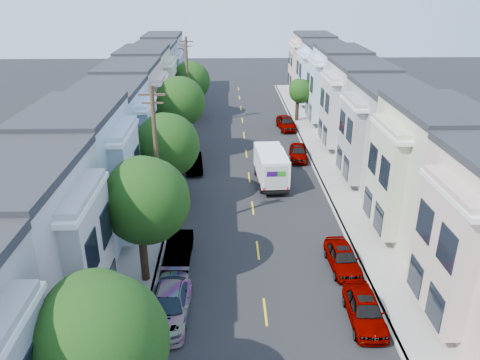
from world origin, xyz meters
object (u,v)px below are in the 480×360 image
at_px(tree_b, 144,201).
at_px(parked_right_a, 365,310).
at_px(lead_sedan, 269,151).
at_px(parked_right_c, 298,152).
at_px(parked_right_b, 343,258).
at_px(tree_c, 166,146).
at_px(parked_left_c, 179,250).
at_px(parked_right_d, 286,123).
at_px(tree_e, 190,81).
at_px(tree_far_r, 300,92).
at_px(tree_d, 179,102).
at_px(parked_left_b, 169,305).
at_px(parked_left_d, 194,163).
at_px(utility_pole_far, 188,82).
at_px(fedex_truck, 271,165).
at_px(utility_pole_near, 157,165).
at_px(tree_a, 97,343).

height_order(tree_b, parked_right_a, tree_b).
distance_m(lead_sedan, parked_right_c, 2.80).
bearing_deg(parked_right_b, tree_c, 140.18).
xyz_separation_m(parked_left_c, parked_right_c, (9.80, 17.21, 0.02)).
distance_m(parked_right_b, parked_right_d, 28.19).
relative_size(tree_e, lead_sedan, 1.77).
bearing_deg(tree_c, tree_far_r, 59.87).
xyz_separation_m(parked_right_b, parked_right_d, (0.00, 28.19, 0.07)).
relative_size(tree_c, tree_d, 0.92).
distance_m(tree_b, parked_right_b, 12.06).
xyz_separation_m(parked_left_b, parked_left_d, (0.00, 20.08, -0.04)).
height_order(utility_pole_far, parked_right_b, utility_pole_far).
xyz_separation_m(fedex_truck, parked_left_b, (-6.66, -16.99, -0.86)).
relative_size(lead_sedan, parked_right_b, 0.92).
bearing_deg(utility_pole_far, parked_right_c, -46.21).
bearing_deg(parked_left_b, tree_far_r, 73.74).
bearing_deg(utility_pole_near, parked_right_d, 65.10).
bearing_deg(tree_b, tree_far_r, 67.90).
distance_m(utility_pole_near, parked_right_a, 14.95).
relative_size(tree_e, utility_pole_near, 0.69).
height_order(lead_sedan, parked_left_b, parked_left_b).
distance_m(tree_d, lead_sedan, 9.75).
relative_size(tree_c, parked_left_d, 1.72).
xyz_separation_m(tree_d, parked_left_c, (1.40, -18.17, -4.74)).
height_order(tree_far_r, parked_right_b, tree_far_r).
relative_size(parked_left_b, parked_right_a, 1.11).
relative_size(tree_c, utility_pole_far, 0.72).
height_order(tree_far_r, parked_right_d, tree_far_r).
xyz_separation_m(tree_a, parked_left_c, (1.40, 12.30, -3.99)).
distance_m(tree_b, tree_d, 20.34).
bearing_deg(tree_c, tree_b, -90.00).
xyz_separation_m(tree_b, parked_right_b, (11.20, 1.00, -4.36)).
distance_m(tree_b, parked_left_c, 5.08).
bearing_deg(parked_right_c, utility_pole_far, 138.98).
bearing_deg(tree_c, parked_left_b, -83.82).
relative_size(lead_sedan, parked_right_a, 0.90).
bearing_deg(fedex_truck, tree_e, 108.22).
relative_size(utility_pole_far, parked_left_b, 2.06).
bearing_deg(utility_pole_near, fedex_truck, 47.36).
relative_size(tree_b, fedex_truck, 1.25).
xyz_separation_m(fedex_truck, parked_right_a, (3.14, -17.60, -0.88)).
height_order(parked_left_c, parked_right_c, parked_right_c).
bearing_deg(parked_right_c, utility_pole_near, -122.85).
distance_m(tree_d, parked_right_d, 15.02).
distance_m(tree_a, parked_right_d, 41.08).
relative_size(tree_a, parked_left_c, 1.73).
xyz_separation_m(utility_pole_near, lead_sedan, (8.49, 15.01, -4.52)).
xyz_separation_m(parked_left_d, parked_right_a, (9.80, -20.69, 0.01)).
distance_m(parked_left_d, parked_right_b, 18.68).
distance_m(tree_a, tree_far_r, 44.64).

